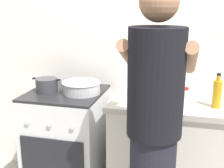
% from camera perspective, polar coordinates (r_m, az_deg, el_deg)
% --- Properties ---
extents(back_wall, '(3.20, 0.10, 2.50)m').
position_cam_1_polar(back_wall, '(2.52, 5.50, 7.48)').
color(back_wall, silver).
rests_on(back_wall, ground).
extents(countertop, '(1.00, 0.60, 0.90)m').
position_cam_1_polar(countertop, '(2.40, 12.14, -13.32)').
color(countertop, silver).
rests_on(countertop, ground).
extents(stove_range, '(0.60, 0.62, 0.90)m').
position_cam_1_polar(stove_range, '(2.58, -8.66, -11.14)').
color(stove_range, silver).
rests_on(stove_range, ground).
extents(pot, '(0.24, 0.17, 0.11)m').
position_cam_1_polar(pot, '(2.42, -12.61, -0.24)').
color(pot, '#38383D').
rests_on(pot, stove_range).
extents(mixing_bowl, '(0.31, 0.31, 0.09)m').
position_cam_1_polar(mixing_bowl, '(2.35, -6.00, -0.55)').
color(mixing_bowl, '#B7B7BC').
rests_on(mixing_bowl, stove_range).
extents(utensil_crock, '(0.10, 0.10, 0.33)m').
position_cam_1_polar(utensil_crock, '(2.37, 8.19, 0.85)').
color(utensil_crock, silver).
rests_on(utensil_crock, countertop).
extents(spice_bottle, '(0.04, 0.04, 0.09)m').
position_cam_1_polar(spice_bottle, '(2.25, 14.18, -1.82)').
color(spice_bottle, silver).
rests_on(spice_bottle, countertop).
extents(oil_bottle, '(0.06, 0.06, 0.24)m').
position_cam_1_polar(oil_bottle, '(2.12, 19.82, -1.73)').
color(oil_bottle, gold).
rests_on(oil_bottle, countertop).
extents(person, '(0.41, 0.50, 1.70)m').
position_cam_1_polar(person, '(1.67, 8.11, -10.74)').
color(person, black).
rests_on(person, ground).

